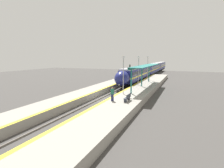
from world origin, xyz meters
The scene contains 13 objects.
ground_plane centered at (0.00, 0.00, 0.00)m, with size 120.00×120.00×0.00m, color #423F3D.
rail_left centered at (-0.72, 0.00, 0.07)m, with size 0.08×90.00×0.15m, color slate.
rail_right centered at (0.72, 0.00, 0.07)m, with size 0.08×90.00×0.15m, color slate.
train centered at (0.00, 37.90, 2.19)m, with size 2.74×64.66×3.82m.
platform_right centered at (3.81, 0.00, 0.46)m, with size 4.21×64.00×0.93m.
platform_left centered at (-3.44, 0.00, 0.46)m, with size 3.48×64.00×0.93m.
platform_bench centered at (4.47, -3.16, 1.40)m, with size 0.44×1.71×0.89m.
person_waiting centered at (2.70, -3.66, 1.79)m, with size 0.36×0.22×1.67m.
railway_signal centered at (-2.30, 20.02, 2.61)m, with size 0.28×0.28×4.26m.
lamppost_near centered at (2.55, 0.78, 4.00)m, with size 0.36×0.20×5.37m.
lamppost_mid centered at (2.55, 9.50, 4.00)m, with size 0.36×0.20×5.37m.
lamppost_far centered at (2.55, 18.22, 4.00)m, with size 0.36×0.20×5.37m.
station_canopy centered at (4.13, 8.06, 4.48)m, with size 2.02×16.37×3.82m.
Camera 1 is at (10.51, -22.57, 6.12)m, focal length 28.00 mm.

